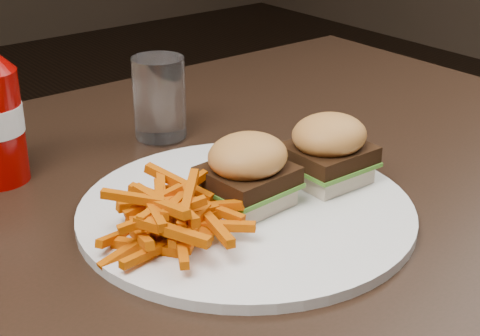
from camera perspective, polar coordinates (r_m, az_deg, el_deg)
dining_table at (r=0.81m, az=-3.60°, el=-3.23°), size 1.20×0.80×0.04m
plate at (r=0.75m, az=0.47°, el=-3.39°), size 0.34×0.34×0.01m
sandwich_half_a at (r=0.74m, az=0.59°, el=-2.15°), size 0.08×0.08×0.02m
sandwich_half_b at (r=0.80m, az=6.79°, el=-0.34°), size 0.07×0.07×0.02m
fries_pile at (r=0.69m, az=-4.98°, el=-3.63°), size 0.15×0.15×0.05m
tumbler at (r=0.93m, az=-6.28°, el=5.46°), size 0.08×0.08×0.10m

